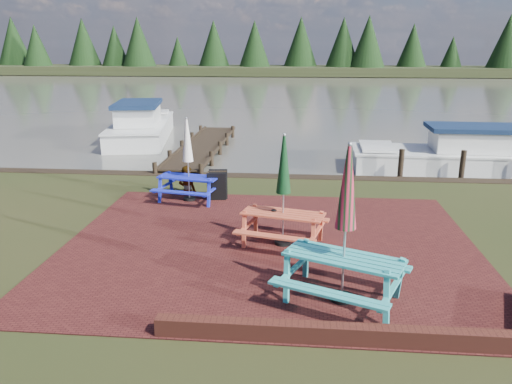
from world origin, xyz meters
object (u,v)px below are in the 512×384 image
object	(u,v)px
boat_jetty	(141,128)
person	(186,166)
picnic_table_blue	(188,173)
picnic_table_red	(283,208)
jetty	(202,146)
boat_near	(453,157)
chalkboard	(217,185)
picnic_table_teal	(344,249)

from	to	relation	value
boat_jetty	person	size ratio (longest dim) A/B	4.68
picnic_table_blue	boat_jetty	xyz separation A→B (m)	(-4.50, 9.86, -0.39)
picnic_table_red	picnic_table_blue	world-z (taller)	picnic_table_red
picnic_table_red	jetty	xyz separation A→B (m)	(-3.78, 10.16, -0.75)
boat_near	boat_jetty	bearing A→B (deg)	70.97
chalkboard	boat_jetty	distance (m)	11.09
picnic_table_teal	boat_near	bearing A→B (deg)	88.64
picnic_table_blue	person	xyz separation A→B (m)	(-0.24, 0.80, -0.02)
boat_jetty	picnic_table_red	bearing A→B (deg)	-70.39
jetty	person	world-z (taller)	person
picnic_table_teal	boat_jetty	world-z (taller)	picnic_table_teal
picnic_table_red	picnic_table_blue	distance (m)	4.07
picnic_table_blue	boat_near	bearing A→B (deg)	40.40
boat_near	person	world-z (taller)	person
boat_near	person	size ratio (longest dim) A/B	4.29
picnic_table_teal	picnic_table_blue	bearing A→B (deg)	148.72
jetty	boat_jetty	world-z (taller)	boat_jetty
picnic_table_red	person	distance (m)	4.84
picnic_table_teal	chalkboard	bearing A→B (deg)	142.31
picnic_table_red	person	xyz separation A→B (m)	(-2.99, 3.80, -0.06)
picnic_table_blue	boat_near	distance (m)	9.89
picnic_table_blue	boat_jetty	size ratio (longest dim) A/B	0.31
chalkboard	jetty	xyz separation A→B (m)	(-1.82, 7.05, -0.32)
picnic_table_teal	picnic_table_blue	size ratio (longest dim) A/B	1.18
picnic_table_teal	person	xyz separation A→B (m)	(-4.10, 6.22, -0.16)
jetty	boat_near	world-z (taller)	boat_near
chalkboard	jetty	bearing A→B (deg)	97.78
person	chalkboard	bearing A→B (deg)	166.52
picnic_table_red	picnic_table_blue	bearing A→B (deg)	146.69
chalkboard	jetty	size ratio (longest dim) A/B	0.09
jetty	boat_near	distance (m)	9.89
picnic_table_teal	chalkboard	size ratio (longest dim) A/B	3.23
chalkboard	person	distance (m)	1.29
picnic_table_red	picnic_table_blue	xyz separation A→B (m)	(-2.75, 3.00, -0.04)
boat_jetty	person	distance (m)	10.01
picnic_table_red	chalkboard	size ratio (longest dim) A/B	2.89
jetty	boat_jetty	size ratio (longest dim) A/B	1.21
boat_near	person	distance (m)	9.73
jetty	picnic_table_red	bearing A→B (deg)	-69.58
picnic_table_red	jetty	size ratio (longest dim) A/B	0.27
picnic_table_teal	boat_near	xyz separation A→B (m)	(4.72, 10.30, -0.61)
picnic_table_blue	jetty	xyz separation A→B (m)	(-1.03, 7.16, -0.70)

